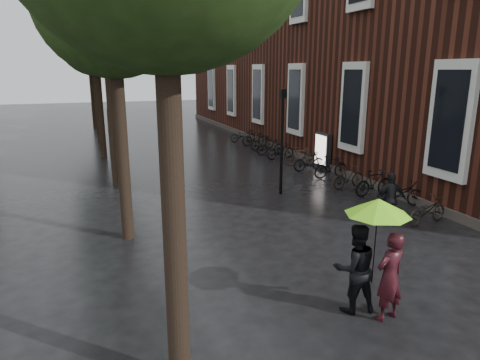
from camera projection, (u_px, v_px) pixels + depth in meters
name	position (u px, v px, depth m)	size (l,w,h in m)	color
ground	(440.00, 360.00, 6.83)	(120.00, 120.00, 0.00)	black
brick_building	(340.00, 45.00, 26.51)	(10.20, 33.20, 12.00)	#38160F
street_trees	(98.00, 25.00, 18.31)	(4.33, 34.03, 8.91)	black
person_burgundy	(390.00, 276.00, 7.77)	(0.62, 0.41, 1.71)	#330E14
person_black	(355.00, 268.00, 8.05)	(0.85, 0.66, 1.75)	black
lime_umbrella	(378.00, 207.00, 7.69)	(1.19, 1.19, 1.75)	black
pedestrian_walking	(390.00, 199.00, 12.55)	(0.94, 0.39, 1.61)	black
parked_bicycles	(305.00, 159.00, 19.92)	(2.06, 16.64, 0.98)	black
ad_lightbox	(323.00, 151.00, 19.75)	(0.26, 1.11, 1.68)	black
lamp_post	(282.00, 132.00, 15.35)	(0.20, 0.20, 3.83)	black
cycle_sign	(109.00, 122.00, 22.24)	(0.15, 0.51, 2.80)	#262628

